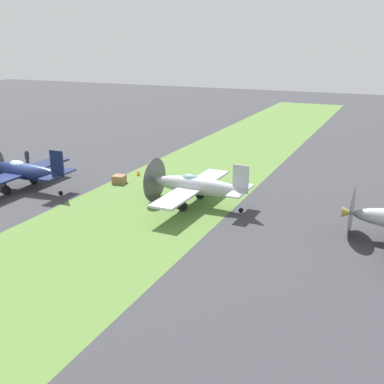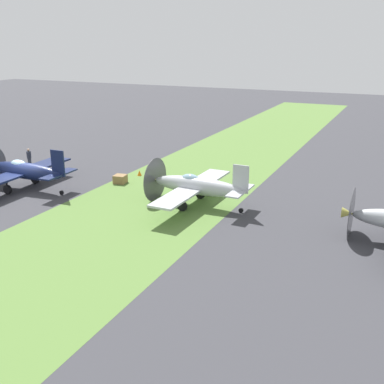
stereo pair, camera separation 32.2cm
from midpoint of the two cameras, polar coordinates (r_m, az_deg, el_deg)
name	(u,v)px [view 2 (the right image)]	position (r m, az deg, el deg)	size (l,w,h in m)	color
ground_plane	(22,192)	(36.51, -19.73, -0.06)	(160.00, 160.00, 0.00)	#38383D
grass_verge	(137,212)	(30.65, -6.40, -2.45)	(120.00, 11.00, 0.01)	#567A38
airplane_lead	(24,171)	(36.87, -19.59, 2.47)	(9.60, 7.63, 3.44)	#141E47
airplane_wingman	(196,186)	(31.28, 0.81, 0.77)	(9.27, 7.37, 3.32)	#B2B7BC
ground_crew_chief	(29,158)	(43.14, -19.02, 3.96)	(0.54, 0.40, 1.73)	#2D3342
supply_crate	(120,179)	(36.98, -8.49, 1.57)	(0.90, 0.90, 0.64)	olive
runway_marker_cone	(139,173)	(38.87, -6.18, 2.32)	(0.36, 0.36, 0.44)	orange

